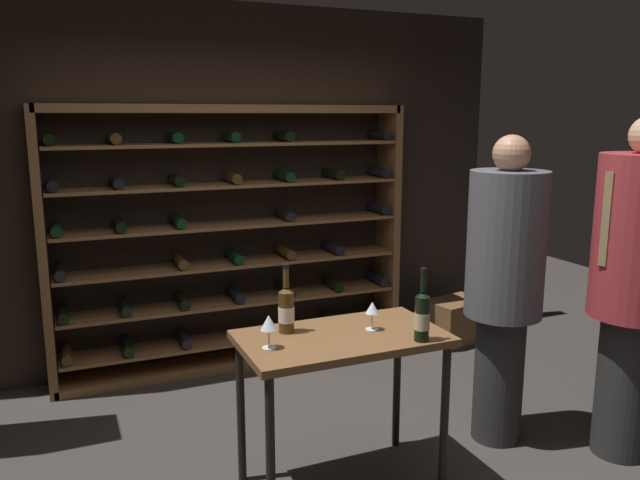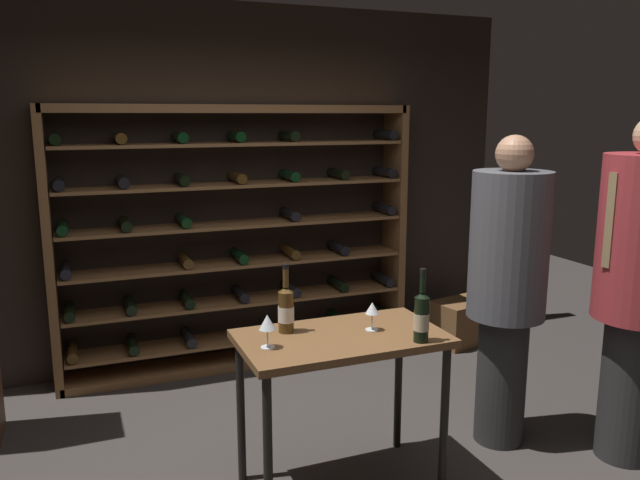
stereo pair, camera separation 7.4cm
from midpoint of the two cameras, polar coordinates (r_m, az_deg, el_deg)
back_wall at (r=4.99m, az=-9.67°, el=4.68°), size 4.80×0.10×2.77m
wine_rack at (r=4.86m, az=-8.37°, el=-0.02°), size 2.74×0.32×2.01m
tasting_table at (r=3.28m, az=1.33°, el=-10.25°), size 1.05×0.59×0.84m
person_guest_blue_shirt at (r=3.89m, az=26.12°, el=-2.89°), size 0.49×0.48×1.94m
person_host_in_suit at (r=3.82m, az=15.76°, el=-3.31°), size 0.45×0.45×1.83m
wine_crate at (r=5.63m, az=11.78°, el=-7.16°), size 0.54×0.43×0.37m
wine_bottle_green_slim at (r=3.25m, az=-3.72°, el=-6.24°), size 0.08×0.08×0.36m
wine_bottle_amber_reserve at (r=3.16m, az=8.53°, el=-6.77°), size 0.08×0.08×0.37m
wine_glass_stemmed_left at (r=3.04m, az=-5.36°, el=-7.56°), size 0.08×0.08×0.17m
wine_glass_stemmed_center at (r=3.29m, az=4.09°, el=-6.27°), size 0.07×0.07×0.15m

